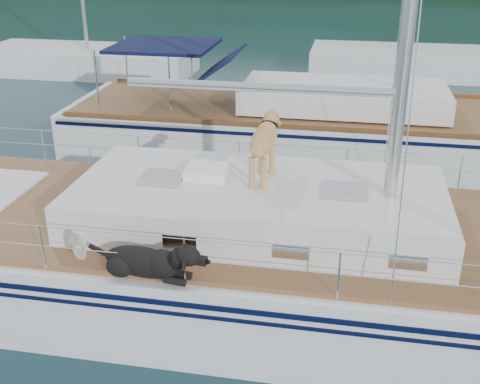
# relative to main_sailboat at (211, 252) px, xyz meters

# --- Properties ---
(ground) EXTENTS (120.00, 120.00, 0.00)m
(ground) POSITION_rel_main_sailboat_xyz_m (-0.09, 0.00, -0.68)
(ground) COLOR black
(ground) RESTS_ON ground
(main_sailboat) EXTENTS (12.00, 3.92, 14.01)m
(main_sailboat) POSITION_rel_main_sailboat_xyz_m (0.00, 0.00, 0.00)
(main_sailboat) COLOR white
(main_sailboat) RESTS_ON ground
(neighbor_sailboat) EXTENTS (11.00, 3.50, 13.30)m
(neighbor_sailboat) POSITION_rel_main_sailboat_xyz_m (0.64, 6.60, -0.05)
(neighbor_sailboat) COLOR white
(neighbor_sailboat) RESTS_ON ground
(bg_boat_west) EXTENTS (8.00, 3.00, 11.65)m
(bg_boat_west) POSITION_rel_main_sailboat_xyz_m (-8.09, 14.00, -0.23)
(bg_boat_west) COLOR white
(bg_boat_west) RESTS_ON ground
(bg_boat_center) EXTENTS (7.20, 3.00, 11.65)m
(bg_boat_center) POSITION_rel_main_sailboat_xyz_m (3.91, 16.00, -0.23)
(bg_boat_center) COLOR white
(bg_boat_center) RESTS_ON ground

